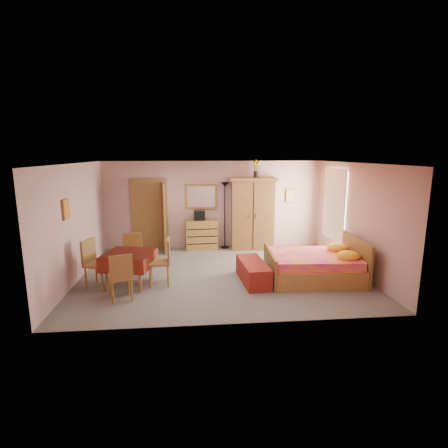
{
  "coord_description": "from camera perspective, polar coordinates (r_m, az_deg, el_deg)",
  "views": [
    {
      "loc": [
        -0.68,
        -7.88,
        2.81
      ],
      "look_at": [
        0.1,
        0.3,
        1.15
      ],
      "focal_mm": 28.0,
      "sensor_mm": 36.0,
      "label": 1
    }
  ],
  "objects": [
    {
      "name": "dining_table",
      "position": [
        7.89,
        -15.17,
        -7.06
      ],
      "size": [
        1.17,
        1.17,
        0.73
      ],
      "primitive_type": "cube",
      "rotation": [
        0.0,
        0.0,
        -0.2
      ],
      "color": "maroon",
      "rests_on": "floor"
    },
    {
      "name": "wall_back",
      "position": [
        10.51,
        -1.69,
        3.16
      ],
      "size": [
        6.5,
        0.1,
        2.6
      ],
      "primitive_type": "cube",
      "color": "tan",
      "rests_on": "floor"
    },
    {
      "name": "wall_mirror",
      "position": [
        10.45,
        -3.8,
        4.47
      ],
      "size": [
        0.96,
        0.11,
        0.75
      ],
      "primitive_type": "cube",
      "rotation": [
        0.0,
        0.0,
        -0.06
      ],
      "color": "white",
      "rests_on": "wall_back"
    },
    {
      "name": "chair_north",
      "position": [
        8.53,
        -14.84,
        -4.85
      ],
      "size": [
        0.44,
        0.44,
        0.95
      ],
      "primitive_type": "cube",
      "rotation": [
        0.0,
        0.0,
        3.16
      ],
      "color": "olive",
      "rests_on": "floor"
    },
    {
      "name": "ceiling",
      "position": [
        7.91,
        -0.52,
        9.9
      ],
      "size": [
        6.5,
        6.5,
        0.0
      ],
      "primitive_type": "plane",
      "rotation": [
        3.14,
        0.0,
        0.0
      ],
      "color": "brown",
      "rests_on": "wall_back"
    },
    {
      "name": "sunflower_vase",
      "position": [
        10.35,
        5.27,
        9.0
      ],
      "size": [
        0.21,
        0.21,
        0.51
      ],
      "primitive_type": "cube",
      "rotation": [
        0.0,
        0.0,
        0.04
      ],
      "color": "yellow",
      "rests_on": "wardrobe"
    },
    {
      "name": "bed",
      "position": [
        8.2,
        14.34,
        -5.49
      ],
      "size": [
        2.16,
        1.75,
        0.95
      ],
      "primitive_type": "cube",
      "rotation": [
        0.0,
        0.0,
        -0.07
      ],
      "color": "#DF1595",
      "rests_on": "floor"
    },
    {
      "name": "floor",
      "position": [
        8.4,
        -0.49,
        -8.14
      ],
      "size": [
        6.5,
        6.5,
        0.0
      ],
      "primitive_type": "plane",
      "color": "slate",
      "rests_on": "ground"
    },
    {
      "name": "wardrobe",
      "position": [
        10.4,
        4.66,
        1.71
      ],
      "size": [
        1.4,
        0.79,
        2.12
      ],
      "primitive_type": "cube",
      "rotation": [
        0.0,
        0.0,
        -0.07
      ],
      "color": "brown",
      "rests_on": "floor"
    },
    {
      "name": "picture_back",
      "position": [
        10.86,
        10.83,
        4.56
      ],
      "size": [
        0.3,
        0.04,
        0.4
      ],
      "primitive_type": "cube",
      "color": "#D8BF59",
      "rests_on": "wall_back"
    },
    {
      "name": "floor_lamp",
      "position": [
        10.44,
        0.14,
        1.41
      ],
      "size": [
        0.32,
        0.32,
        1.99
      ],
      "primitive_type": "cube",
      "rotation": [
        0.0,
        0.0,
        -0.28
      ],
      "color": "black",
      "rests_on": "floor"
    },
    {
      "name": "chair_east",
      "position": [
        7.74,
        -10.53,
        -6.09
      ],
      "size": [
        0.48,
        0.48,
        1.02
      ],
      "primitive_type": "cube",
      "rotation": [
        0.0,
        0.0,
        1.61
      ],
      "color": "#A67A38",
      "rests_on": "floor"
    },
    {
      "name": "stereo",
      "position": [
        10.31,
        -4.04,
        1.44
      ],
      "size": [
        0.32,
        0.24,
        0.29
      ],
      "primitive_type": "cube",
      "rotation": [
        0.0,
        0.0,
        0.05
      ],
      "color": "black",
      "rests_on": "chest_of_drawers"
    },
    {
      "name": "wall_right",
      "position": [
        8.94,
        20.74,
        0.94
      ],
      "size": [
        0.1,
        5.0,
        2.6
      ],
      "primitive_type": "cube",
      "color": "tan",
      "rests_on": "floor"
    },
    {
      "name": "window",
      "position": [
        9.97,
        17.59,
        3.05
      ],
      "size": [
        0.08,
        1.4,
        1.95
      ],
      "primitive_type": "cube",
      "color": "white",
      "rests_on": "wall_right"
    },
    {
      "name": "wall_front",
      "position": [
        5.63,
        1.7,
        -4.15
      ],
      "size": [
        6.5,
        0.1,
        2.6
      ],
      "primitive_type": "cube",
      "color": "tan",
      "rests_on": "floor"
    },
    {
      "name": "wall_left",
      "position": [
        8.43,
        -23.1,
        0.17
      ],
      "size": [
        0.1,
        5.0,
        2.6
      ],
      "primitive_type": "cube",
      "color": "tan",
      "rests_on": "floor"
    },
    {
      "name": "bench",
      "position": [
        7.88,
        4.75,
        -7.77
      ],
      "size": [
        0.6,
        1.4,
        0.46
      ],
      "primitive_type": "cube",
      "rotation": [
        0.0,
        0.0,
        0.07
      ],
      "color": "maroon",
      "rests_on": "floor"
    },
    {
      "name": "chest_of_drawers",
      "position": [
        10.43,
        -3.68,
        -1.73
      ],
      "size": [
        0.96,
        0.52,
        0.88
      ],
      "primitive_type": "cube",
      "rotation": [
        0.0,
        0.0,
        0.05
      ],
      "color": "olive",
      "rests_on": "floor"
    },
    {
      "name": "chair_south",
      "position": [
        7.14,
        -16.57,
        -8.15
      ],
      "size": [
        0.55,
        0.55,
        0.95
      ],
      "primitive_type": "cube",
      "rotation": [
        0.0,
        0.0,
        0.32
      ],
      "color": "olive",
      "rests_on": "floor"
    },
    {
      "name": "chair_west",
      "position": [
        7.92,
        -19.84,
        -6.11
      ],
      "size": [
        0.6,
        0.6,
        1.04
      ],
      "primitive_type": "cube",
      "rotation": [
        0.0,
        0.0,
        -1.9
      ],
      "color": "#AF763B",
      "rests_on": "floor"
    },
    {
      "name": "doorway",
      "position": [
        10.57,
        -12.0,
        1.45
      ],
      "size": [
        1.06,
        0.12,
        2.15
      ],
      "primitive_type": "cube",
      "color": "#9E6B35",
      "rests_on": "floor"
    },
    {
      "name": "picture_left",
      "position": [
        7.79,
        -24.43,
        2.2
      ],
      "size": [
        0.04,
        0.32,
        0.42
      ],
      "primitive_type": "cube",
      "color": "orange",
      "rests_on": "wall_left"
    }
  ]
}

